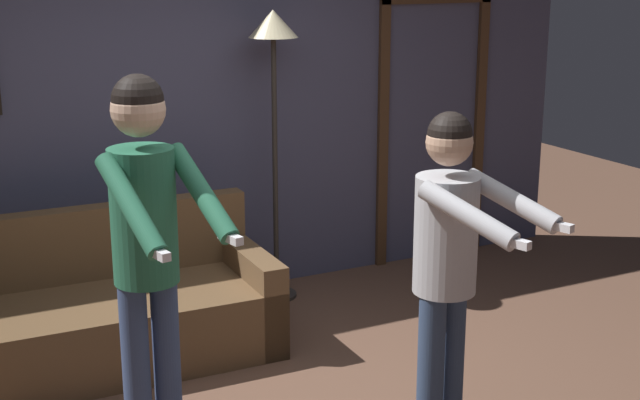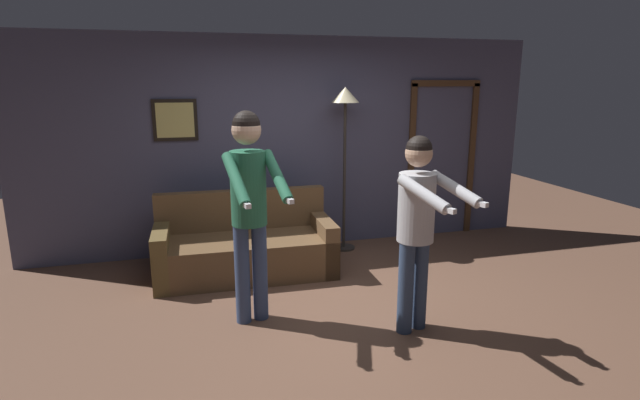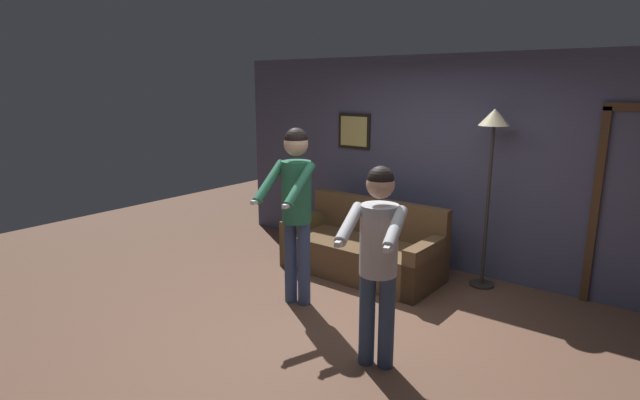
{
  "view_description": "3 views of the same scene",
  "coord_description": "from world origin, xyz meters",
  "views": [
    {
      "loc": [
        -1.81,
        -3.68,
        2.31
      ],
      "look_at": [
        0.04,
        -0.05,
        1.21
      ],
      "focal_mm": 50.0,
      "sensor_mm": 36.0,
      "label": 1
    },
    {
      "loc": [
        -1.27,
        -3.96,
        2.06
      ],
      "look_at": [
        -0.2,
        -0.08,
        1.1
      ],
      "focal_mm": 28.0,
      "sensor_mm": 36.0,
      "label": 2
    },
    {
      "loc": [
        2.4,
        -3.62,
        2.25
      ],
      "look_at": [
        -0.24,
        -0.17,
        1.24
      ],
      "focal_mm": 28.0,
      "sensor_mm": 36.0,
      "label": 3
    }
  ],
  "objects": [
    {
      "name": "ground_plane",
      "position": [
        0.0,
        0.0,
        0.0
      ],
      "size": [
        12.0,
        12.0,
        0.0
      ],
      "primitive_type": "plane",
      "color": "brown"
    },
    {
      "name": "torchiere_lamp",
      "position": [
        0.62,
        1.76,
        1.66
      ],
      "size": [
        0.33,
        0.33,
        2.0
      ],
      "color": "#332D28",
      "rests_on": "ground_plane"
    },
    {
      "name": "back_wall_assembly",
      "position": [
        0.02,
        2.06,
        1.3
      ],
      "size": [
        6.4,
        0.1,
        2.6
      ],
      "color": "#4B4C68",
      "rests_on": "ground_plane"
    },
    {
      "name": "person_standing_right",
      "position": [
        0.52,
        -0.43,
        1.0
      ],
      "size": [
        0.56,
        0.73,
        1.65
      ],
      "color": "#334565",
      "rests_on": "ground_plane"
    },
    {
      "name": "couch",
      "position": [
        -0.68,
        1.26,
        0.28
      ],
      "size": [
        1.92,
        0.89,
        0.87
      ],
      "color": "brown",
      "rests_on": "ground_plane"
    },
    {
      "name": "person_standing_left",
      "position": [
        -0.76,
        0.11,
        1.13
      ],
      "size": [
        0.52,
        0.71,
        1.84
      ],
      "color": "#384B74",
      "rests_on": "ground_plane"
    }
  ]
}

